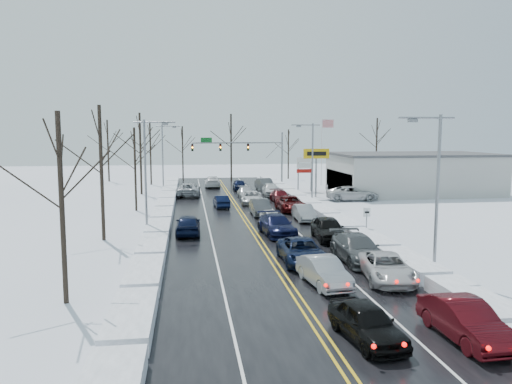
{
  "coord_description": "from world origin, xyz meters",
  "views": [
    {
      "loc": [
        -5.2,
        -43.8,
        8.04
      ],
      "look_at": [
        1.05,
        1.73,
        2.5
      ],
      "focal_mm": 35.0,
      "sensor_mm": 36.0,
      "label": 1
    }
  ],
  "objects": [
    {
      "name": "flagpole",
      "position": [
        15.17,
        30.0,
        5.93
      ],
      "size": [
        1.87,
        1.2,
        10.0
      ],
      "color": "silver",
      "rests_on": "ground"
    },
    {
      "name": "tree_left_c",
      "position": [
        -10.5,
        8.0,
        5.94
      ],
      "size": [
        3.4,
        3.4,
        8.5
      ],
      "color": "#2D231C",
      "rests_on": "ground"
    },
    {
      "name": "queued_car_14",
      "position": [
        5.2,
        5.75,
        0.0
      ],
      "size": [
        2.57,
        5.47,
        1.51
      ],
      "primitive_type": "imported",
      "rotation": [
        0.0,
        0.0,
        0.01
      ],
      "color": "#47090A",
      "rests_on": "ground"
    },
    {
      "name": "queued_car_0",
      "position": [
        1.56,
        -26.05,
        0.0
      ],
      "size": [
        2.31,
        4.53,
        1.48
      ],
      "primitive_type": "imported",
      "rotation": [
        0.0,
        0.0,
        0.14
      ],
      "color": "black",
      "rests_on": "ground"
    },
    {
      "name": "dealership_building",
      "position": [
        23.98,
        18.0,
        2.66
      ],
      "size": [
        20.4,
        12.4,
        5.3
      ],
      "color": "#B0B0AB",
      "rests_on": "ground"
    },
    {
      "name": "tree_left_d",
      "position": [
        -11.2,
        22.0,
        7.33
      ],
      "size": [
        4.2,
        4.2,
        10.5
      ],
      "color": "#2D231C",
      "rests_on": "ground"
    },
    {
      "name": "queued_car_16",
      "position": [
        5.14,
        17.71,
        0.0
      ],
      "size": [
        2.29,
        5.04,
        1.68
      ],
      "primitive_type": "imported",
      "rotation": [
        0.0,
        0.0,
        -0.06
      ],
      "color": "silver",
      "rests_on": "ground"
    },
    {
      "name": "oncoming_car_1",
      "position": [
        -5.15,
        19.07,
        0.0
      ],
      "size": [
        3.18,
        6.27,
        1.7
      ],
      "primitive_type": "imported",
      "rotation": [
        0.0,
        0.0,
        3.08
      ],
      "color": "#ADB0B6",
      "rests_on": "ground"
    },
    {
      "name": "oncoming_car_2",
      "position": [
        -1.62,
        29.05,
        0.0
      ],
      "size": [
        2.45,
        5.65,
        1.62
      ],
      "primitive_type": "imported",
      "rotation": [
        0.0,
        0.0,
        3.11
      ],
      "color": "silver",
      "rests_on": "ground"
    },
    {
      "name": "tree_left_e",
      "position": [
        -10.8,
        34.0,
        6.64
      ],
      "size": [
        3.8,
        3.8,
        9.5
      ],
      "color": "#2D231C",
      "rests_on": "ground"
    },
    {
      "name": "parked_car_0",
      "position": [
        14.04,
        12.45,
        0.0
      ],
      "size": [
        6.24,
        3.16,
        1.69
      ],
      "primitive_type": "imported",
      "rotation": [
        0.0,
        0.0,
        1.51
      ],
      "color": "silver",
      "rests_on": "ground"
    },
    {
      "name": "ground",
      "position": [
        0.0,
        0.0,
        0.0
      ],
      "size": [
        160.0,
        160.0,
        0.0
      ],
      "primitive_type": "plane",
      "color": "silver",
      "rests_on": "ground"
    },
    {
      "name": "queued_car_17",
      "position": [
        5.37,
        24.1,
        0.0
      ],
      "size": [
        2.39,
        5.19,
        1.65
      ],
      "primitive_type": "imported",
      "rotation": [
        0.0,
        0.0,
        0.13
      ],
      "color": "#46494C",
      "rests_on": "ground"
    },
    {
      "name": "traffic_signal_mast",
      "position": [
        3.45,
        27.99,
        5.48
      ],
      "size": [
        13.28,
        0.39,
        8.0
      ],
      "color": "slate",
      "rests_on": "ground"
    },
    {
      "name": "parked_car_2",
      "position": [
        14.88,
        21.98,
        0.0
      ],
      "size": [
        2.1,
        4.5,
        1.49
      ],
      "primitive_type": "imported",
      "rotation": [
        0.0,
        0.0,
        3.22
      ],
      "color": "white",
      "rests_on": "ground"
    },
    {
      "name": "tree_far_d",
      "position": [
        12.0,
        40.5,
        5.94
      ],
      "size": [
        3.4,
        3.4,
        8.5
      ],
      "color": "#2D231C",
      "rests_on": "ground"
    },
    {
      "name": "queued_car_6",
      "position": [
        1.89,
        11.33,
        0.0
      ],
      "size": [
        2.87,
        5.32,
        1.42
      ],
      "primitive_type": "imported",
      "rotation": [
        0.0,
        0.0,
        -0.1
      ],
      "color": "silver",
      "rests_on": "ground"
    },
    {
      "name": "tree_far_e",
      "position": [
        28.0,
        41.0,
        7.33
      ],
      "size": [
        4.2,
        4.2,
        10.5
      ],
      "color": "#2D231C",
      "rests_on": "ground"
    },
    {
      "name": "snow_bank_right",
      "position": [
        7.6,
        2.0,
        0.0
      ],
      "size": [
        1.85,
        72.0,
        0.78
      ],
      "primitive_type": "cube",
      "color": "white",
      "rests_on": "ground"
    },
    {
      "name": "queued_car_4",
      "position": [
        1.91,
        -1.8,
        0.0
      ],
      "size": [
        1.77,
        4.06,
        1.36
      ],
      "primitive_type": "imported",
      "rotation": [
        0.0,
        0.0,
        0.04
      ],
      "color": "silver",
      "rests_on": "ground"
    },
    {
      "name": "streetlight_nw",
      "position": [
        -8.3,
        24.0,
        5.31
      ],
      "size": [
        3.2,
        0.25,
        9.0
      ],
      "color": "slate",
      "rests_on": "ground"
    },
    {
      "name": "oncoming_car_0",
      "position": [
        -1.71,
        8.98,
        0.0
      ],
      "size": [
        1.66,
        4.1,
        1.32
      ],
      "primitive_type": "imported",
      "rotation": [
        0.0,
        0.0,
        3.21
      ],
      "color": "black",
      "rests_on": "ground"
    },
    {
      "name": "queued_car_9",
      "position": [
        5.36,
        -26.49,
        0.0
      ],
      "size": [
        1.85,
        4.8,
        1.56
      ],
      "primitive_type": "imported",
      "rotation": [
        0.0,
        0.0,
        0.04
      ],
      "color": "#44090E",
      "rests_on": "ground"
    },
    {
      "name": "road_surface",
      "position": [
        0.0,
        2.0,
        0.01
      ],
      "size": [
        14.0,
        84.0,
        0.01
      ],
      "primitive_type": "cube",
      "color": "black",
      "rests_on": "ground"
    },
    {
      "name": "tree_left_a",
      "position": [
        -11.0,
        -20.0,
        6.29
      ],
      "size": [
        3.6,
        3.6,
        9.0
      ],
      "color": "#2D231C",
      "rests_on": "ground"
    },
    {
      "name": "tree_left_b",
      "position": [
        -11.5,
        -6.0,
        6.99
      ],
      "size": [
        4.0,
        4.0,
        10.0
      ],
      "color": "#2D231C",
      "rests_on": "ground"
    },
    {
      "name": "queued_car_11",
      "position": [
        5.19,
        -14.6,
        0.0
      ],
      "size": [
        2.39,
        5.74,
        1.66
      ],
      "primitive_type": "imported",
      "rotation": [
        0.0,
        0.0,
        0.01
      ],
      "color": "#464A4C",
      "rests_on": "ground"
    },
    {
      "name": "used_vehicles_sign",
      "position": [
        10.5,
        22.0,
        3.32
      ],
      "size": [
        2.2,
        0.22,
        4.65
      ],
      "color": "slate",
      "rests_on": "ground"
    },
    {
      "name": "streetlight_ne",
      "position": [
        8.3,
        10.0,
        5.31
      ],
      "size": [
        3.2,
        0.25,
        9.0
      ],
      "color": "slate",
      "rests_on": "ground"
    },
    {
      "name": "queued_car_10",
      "position": [
        5.43,
        -18.61,
        0.0
      ],
      "size": [
        3.11,
        5.5,
        1.45
      ],
      "primitive_type": "imported",
      "rotation": [
        0.0,
        0.0,
        -0.14
      ],
      "color": "silver",
      "rests_on": "ground"
    },
    {
      "name": "queued_car_7",
      "position": [
        1.82,
        16.53,
        0.0
      ],
      "size": [
        1.88,
        4.57,
        1.32
      ],
      "primitive_type": "imported",
      "rotation": [
        0.0,
        0.0,
        -0.01
      ],
      "color": "#ABAFB3",
      "rests_on": "ground"
    },
    {
      "name": "queued_car_15",
      "position": [
        5.33,
        12.31,
        0.0
      ],
      "size": [
        2.01,
        4.69,
        1.35
      ],
      "primitive_type": "imported",
      "rotation": [
        0.0,
        0.0,
        0.03
      ],
      "color": "#4A0910",
      "rests_on": "ground"
    },
    {
      "name": "streetlight_se",
      "position": [
        8.3,
        -18.0,
        5.31
      ],
      "size": [
        3.2,
        0.25,
        9.0
      ],
      "color": "slate",
      "rests_on": "ground"
    },
    {
      "name": "streetlight_sw",
      "position": [
        -8.3,
        -4.0,
        5.31
      ],
      "size": [
        3.2,
        0.25,
        9.0
      ],
      "color": "slate",
      "rests_on": "ground"
    },
    {
      "name": "parked_car_1",
      "position": [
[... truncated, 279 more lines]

